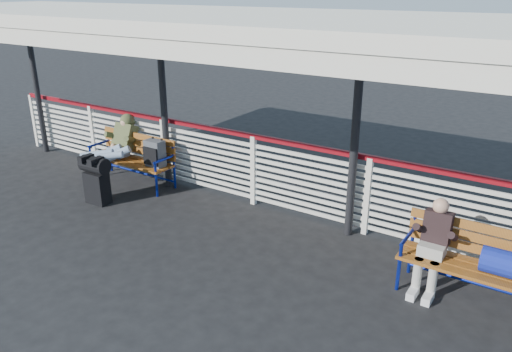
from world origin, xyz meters
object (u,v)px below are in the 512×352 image
Objects in this scene: luggage_stack at (96,178)px; bench_right at (492,261)px; traveler_man at (112,150)px; companion_person at (433,245)px; bench_left at (141,154)px.

luggage_stack is 6.11m from bench_right.
traveler_man is at bearing 113.68° from luggage_stack.
luggage_stack is 5.46m from companion_person.
bench_left is at bearing 175.05° from bench_right.
luggage_stack is 0.46× the size of bench_right.
bench_right reaches higher than luggage_stack.
bench_left is 1.00× the size of bench_right.
companion_person is at bearing 2.08° from luggage_stack.
traveler_man is 5.79m from companion_person.
traveler_man reaches higher than luggage_stack.
bench_right is (6.09, 0.50, 0.12)m from luggage_stack.
luggage_stack is 0.51× the size of traveler_man.
companion_person is (-0.65, -0.02, 0.02)m from bench_right.
bench_left reaches higher than luggage_stack.
luggage_stack is at bearing -63.30° from traveler_man.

